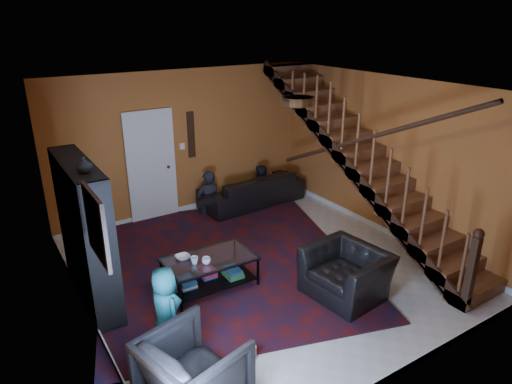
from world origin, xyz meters
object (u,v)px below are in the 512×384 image
armchair_left (193,373)px  armchair_right (346,273)px  sofa (252,190)px  bookshelf (87,236)px  coffee_table (210,270)px

armchair_left → armchair_right: armchair_left is taller
sofa → armchair_right: size_ratio=2.06×
bookshelf → coffee_table: bearing=-23.9°
bookshelf → sofa: bookshelf is taller
coffee_table → bookshelf: bearing=156.1°
bookshelf → armchair_left: bookshelf is taller
bookshelf → coffee_table: size_ratio=1.55×
bookshelf → coffee_table: bookshelf is taller
armchair_left → armchair_right: (2.65, 0.66, -0.07)m
coffee_table → armchair_right: bearing=-38.1°
armchair_right → coffee_table: 1.94m
armchair_left → armchair_right: 2.73m
armchair_right → coffee_table: size_ratio=0.83×
sofa → coffee_table: (-2.19, -2.36, -0.04)m
armchair_right → bookshelf: bearing=-128.2°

